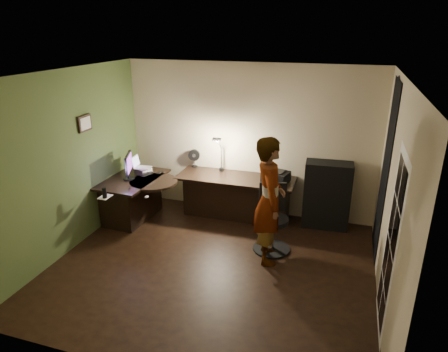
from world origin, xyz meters
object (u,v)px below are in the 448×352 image
(cabinet, at_px, (327,195))
(monitor, at_px, (128,170))
(desk_left, at_px, (134,198))
(person, at_px, (269,201))
(desk_right, at_px, (235,197))
(office_chair, at_px, (273,220))

(cabinet, relative_size, monitor, 2.31)
(cabinet, bearing_deg, monitor, -170.07)
(desk_left, distance_m, person, 2.67)
(desk_right, bearing_deg, person, -55.28)
(office_chair, distance_m, person, 0.50)
(office_chair, bearing_deg, desk_right, 118.55)
(person, bearing_deg, cabinet, -46.66)
(cabinet, xyz_separation_m, monitor, (-3.30, -0.79, 0.36))
(desk_left, xyz_separation_m, desk_right, (1.71, 0.58, 0.00))
(desk_left, relative_size, cabinet, 1.15)
(office_chair, relative_size, person, 0.55)
(desk_right, xyz_separation_m, person, (0.83, -1.18, 0.55))
(desk_left, height_order, desk_right, desk_right)
(desk_left, distance_m, office_chair, 2.58)
(desk_left, bearing_deg, desk_right, 21.55)
(desk_right, bearing_deg, desk_left, -161.77)
(desk_right, height_order, monitor, monitor)
(office_chair, bearing_deg, monitor, 159.71)
(cabinet, relative_size, person, 0.62)
(person, bearing_deg, desk_right, 17.34)
(monitor, bearing_deg, cabinet, -7.80)
(desk_right, height_order, cabinet, cabinet)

